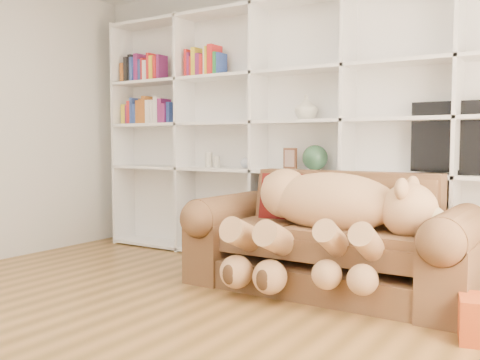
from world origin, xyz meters
The scene contains 13 objects.
floor centered at (0.00, 0.00, 0.00)m, with size 5.00×5.00×0.00m, color brown.
wall_back centered at (0.00, 2.50, 1.35)m, with size 5.00×0.02×2.70m, color silver.
bookshelf centered at (-0.24, 2.36, 1.31)m, with size 4.43×0.35×2.40m.
sofa centered at (0.55, 1.70, 0.33)m, with size 2.10×0.91×0.88m.
teddy_bear centered at (0.60, 1.52, 0.60)m, with size 1.46×0.83×0.84m.
throw_pillow centered at (0.09, 1.84, 0.65)m, with size 0.40×0.13×0.40m, color #5D1110.
tv centered at (1.45, 2.35, 1.14)m, with size 0.96×0.18×0.57m.
picture_frame centered at (-0.11, 2.30, 0.97)m, with size 0.15×0.03×0.19m, color #55301D.
green_vase centered at (0.14, 2.30, 0.98)m, with size 0.23×0.23×0.23m, color #295135.
figurine_tall centered at (-1.02, 2.30, 0.94)m, with size 0.07×0.07×0.15m, color beige.
figurine_short centered at (-0.93, 2.30, 0.92)m, with size 0.07×0.07×0.11m, color beige.
snow_globe centered at (-0.59, 2.30, 0.92)m, with size 0.10×0.10×0.10m, color silver.
shelf_vase centered at (0.05, 2.30, 1.42)m, with size 0.21×0.21×0.21m, color beige.
Camera 1 is at (2.14, -2.02, 1.11)m, focal length 40.00 mm.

